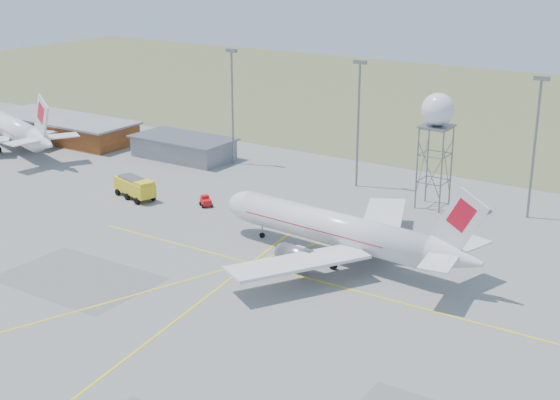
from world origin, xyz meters
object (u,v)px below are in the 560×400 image
Objects in this scene: radar_tower at (436,144)px; baggage_tug at (206,202)px; airliner_main at (337,230)px; fire_truck at (136,188)px; airliner_far at (10,128)px.

baggage_tug is (-28.68, -18.43, -9.11)m from radar_tower.
baggage_tug is at bearing -10.44° from airliner_main.
baggage_tug is (-26.78, 7.27, -3.26)m from airliner_main.
baggage_tug is (11.50, 2.97, -0.98)m from fire_truck.
airliner_far is 53.75m from baggage_tug.
baggage_tug is (53.20, -6.86, -3.39)m from airliner_far.
radar_tower is at bearing 44.54° from fire_truck.
baggage_tug is at bearing -168.81° from airliner_far.
fire_truck is 3.49× the size of baggage_tug.
radar_tower is (1.91, 25.70, 5.85)m from airliner_main.
airliner_main is 0.99× the size of airliner_far.
baggage_tug is at bearing 30.96° from fire_truck.
airliner_far is at bearing -176.76° from fire_truck.
radar_tower reaches higher than airliner_far.
airliner_far is 4.29× the size of fire_truck.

